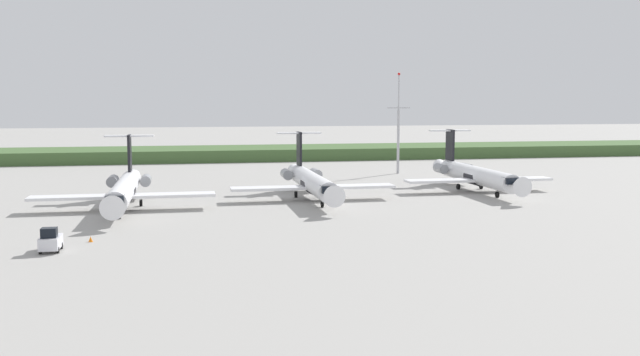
% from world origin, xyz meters
% --- Properties ---
extents(ground_plane, '(500.00, 500.00, 0.00)m').
position_xyz_m(ground_plane, '(0.00, 30.00, 0.00)').
color(ground_plane, '#9E9B96').
extents(grass_berm, '(320.00, 20.00, 2.75)m').
position_xyz_m(grass_berm, '(0.00, 75.42, 1.37)').
color(grass_berm, '#426033').
rests_on(grass_berm, ground).
extents(regional_jet_nearest, '(22.81, 31.00, 9.00)m').
position_xyz_m(regional_jet_nearest, '(-26.23, 1.57, 2.54)').
color(regional_jet_nearest, white).
rests_on(regional_jet_nearest, ground).
extents(regional_jet_second, '(22.81, 31.00, 9.00)m').
position_xyz_m(regional_jet_second, '(-1.16, 5.85, 2.54)').
color(regional_jet_second, white).
rests_on(regional_jet_second, ground).
extents(regional_jet_third, '(22.81, 31.00, 9.00)m').
position_xyz_m(regional_jet_third, '(25.13, 10.04, 2.54)').
color(regional_jet_third, white).
rests_on(regional_jet_third, ground).
extents(antenna_mast, '(4.40, 0.50, 18.99)m').
position_xyz_m(antenna_mast, '(21.20, 36.87, 7.95)').
color(antenna_mast, '#B2B2B7').
rests_on(antenna_mast, ground).
extents(baggage_tug, '(1.72, 3.20, 2.30)m').
position_xyz_m(baggage_tug, '(-30.82, -23.63, 1.00)').
color(baggage_tug, silver).
rests_on(baggage_tug, ground).
extents(safety_cone_front_marker, '(0.44, 0.44, 0.55)m').
position_xyz_m(safety_cone_front_marker, '(-27.80, -19.70, 0.28)').
color(safety_cone_front_marker, orange).
rests_on(safety_cone_front_marker, ground).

